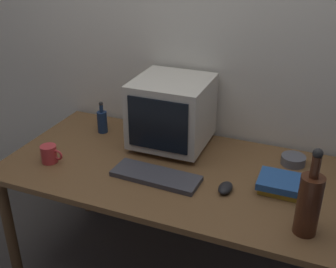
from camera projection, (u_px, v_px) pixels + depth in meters
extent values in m
cube|color=silver|center=(202.00, 37.00, 2.23)|extent=(4.00, 0.08, 2.50)
cube|color=brown|center=(168.00, 169.00, 2.08)|extent=(1.61, 0.84, 0.03)
cylinder|color=brown|center=(10.00, 233.00, 2.20)|extent=(0.06, 0.06, 0.68)
cylinder|color=brown|center=(85.00, 167.00, 2.79)|extent=(0.06, 0.06, 0.68)
cylinder|color=brown|center=(320.00, 221.00, 2.28)|extent=(0.06, 0.06, 0.68)
cube|color=beige|center=(172.00, 142.00, 2.28)|extent=(0.28, 0.24, 0.03)
cube|color=beige|center=(172.00, 111.00, 2.19)|extent=(0.38, 0.38, 0.34)
cube|color=black|center=(158.00, 125.00, 2.03)|extent=(0.31, 0.01, 0.27)
cube|color=#3F3F47|center=(156.00, 176.00, 1.97)|extent=(0.43, 0.17, 0.02)
ellipsoid|color=black|center=(225.00, 188.00, 1.88)|extent=(0.07, 0.10, 0.04)
cylinder|color=#472314|center=(308.00, 205.00, 1.58)|extent=(0.09, 0.09, 0.25)
cylinder|color=#472314|center=(316.00, 167.00, 1.50)|extent=(0.03, 0.03, 0.09)
sphere|color=#262626|center=(318.00, 153.00, 1.48)|extent=(0.04, 0.04, 0.04)
cylinder|color=navy|center=(102.00, 122.00, 2.40)|extent=(0.06, 0.06, 0.12)
cylinder|color=navy|center=(101.00, 108.00, 2.36)|extent=(0.02, 0.02, 0.04)
sphere|color=#262626|center=(101.00, 104.00, 2.35)|extent=(0.02, 0.02, 0.02)
cube|color=gold|center=(285.00, 188.00, 1.88)|extent=(0.22, 0.15, 0.03)
cube|color=#28569E|center=(284.00, 183.00, 1.86)|extent=(0.23, 0.17, 0.03)
cylinder|color=#CC383D|center=(49.00, 154.00, 2.10)|extent=(0.08, 0.08, 0.09)
torus|color=#CC383D|center=(58.00, 155.00, 2.08)|extent=(0.06, 0.01, 0.06)
cylinder|color=#595B66|center=(293.00, 160.00, 2.09)|extent=(0.12, 0.12, 0.04)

